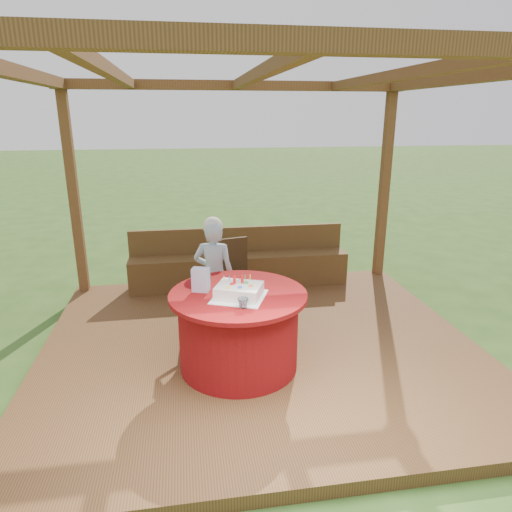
{
  "coord_description": "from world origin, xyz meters",
  "views": [
    {
      "loc": [
        -0.73,
        -4.28,
        2.44
      ],
      "look_at": [
        0.0,
        0.25,
        1.0
      ],
      "focal_mm": 32.0,
      "sensor_mm": 36.0,
      "label": 1
    }
  ],
  "objects_px": {
    "bench": "(239,267)",
    "drinking_glass": "(243,303)",
    "table": "(239,329)",
    "chair": "(234,272)",
    "elderly_woman": "(214,273)",
    "gift_bag": "(201,280)",
    "birthday_cake": "(239,291)"
  },
  "relations": [
    {
      "from": "bench",
      "to": "gift_bag",
      "type": "bearing_deg",
      "value": -106.54
    },
    {
      "from": "bench",
      "to": "drinking_glass",
      "type": "height_order",
      "value": "drinking_glass"
    },
    {
      "from": "elderly_woman",
      "to": "gift_bag",
      "type": "xyz_separation_m",
      "value": [
        -0.17,
        -0.8,
        0.22
      ]
    },
    {
      "from": "table",
      "to": "elderly_woman",
      "type": "relative_size",
      "value": 1.0
    },
    {
      "from": "bench",
      "to": "drinking_glass",
      "type": "relative_size",
      "value": 32.3
    },
    {
      "from": "chair",
      "to": "drinking_glass",
      "type": "xyz_separation_m",
      "value": [
        -0.11,
        -1.67,
        0.31
      ]
    },
    {
      "from": "birthday_cake",
      "to": "gift_bag",
      "type": "xyz_separation_m",
      "value": [
        -0.33,
        0.21,
        0.05
      ]
    },
    {
      "from": "chair",
      "to": "birthday_cake",
      "type": "relative_size",
      "value": 1.51
    },
    {
      "from": "elderly_woman",
      "to": "table",
      "type": "bearing_deg",
      "value": -80.06
    },
    {
      "from": "table",
      "to": "chair",
      "type": "bearing_deg",
      "value": 85.34
    },
    {
      "from": "birthday_cake",
      "to": "table",
      "type": "bearing_deg",
      "value": 88.41
    },
    {
      "from": "elderly_woman",
      "to": "drinking_glass",
      "type": "height_order",
      "value": "elderly_woman"
    },
    {
      "from": "bench",
      "to": "table",
      "type": "bearing_deg",
      "value": -97.31
    },
    {
      "from": "bench",
      "to": "gift_bag",
      "type": "distance_m",
      "value": 2.21
    },
    {
      "from": "bench",
      "to": "drinking_glass",
      "type": "xyz_separation_m",
      "value": [
        -0.27,
        -2.49,
        0.53
      ]
    },
    {
      "from": "table",
      "to": "drinking_glass",
      "type": "bearing_deg",
      "value": -89.72
    },
    {
      "from": "bench",
      "to": "elderly_woman",
      "type": "xyz_separation_m",
      "value": [
        -0.43,
        -1.25,
        0.38
      ]
    },
    {
      "from": "elderly_woman",
      "to": "birthday_cake",
      "type": "xyz_separation_m",
      "value": [
        0.15,
        -1.0,
        0.17
      ]
    },
    {
      "from": "gift_bag",
      "to": "drinking_glass",
      "type": "xyz_separation_m",
      "value": [
        0.33,
        -0.45,
        -0.07
      ]
    },
    {
      "from": "gift_bag",
      "to": "drinking_glass",
      "type": "relative_size",
      "value": 2.38
    },
    {
      "from": "table",
      "to": "gift_bag",
      "type": "bearing_deg",
      "value": 162.45
    },
    {
      "from": "birthday_cake",
      "to": "gift_bag",
      "type": "relative_size",
      "value": 2.62
    },
    {
      "from": "table",
      "to": "elderly_woman",
      "type": "distance_m",
      "value": 0.95
    },
    {
      "from": "elderly_woman",
      "to": "gift_bag",
      "type": "height_order",
      "value": "elderly_woman"
    },
    {
      "from": "gift_bag",
      "to": "drinking_glass",
      "type": "distance_m",
      "value": 0.56
    },
    {
      "from": "table",
      "to": "chair",
      "type": "relative_size",
      "value": 1.45
    },
    {
      "from": "drinking_glass",
      "to": "elderly_woman",
      "type": "bearing_deg",
      "value": 97.31
    },
    {
      "from": "elderly_woman",
      "to": "birthday_cake",
      "type": "height_order",
      "value": "elderly_woman"
    },
    {
      "from": "birthday_cake",
      "to": "drinking_glass",
      "type": "xyz_separation_m",
      "value": [
        0.0,
        -0.24,
        -0.02
      ]
    },
    {
      "from": "bench",
      "to": "gift_bag",
      "type": "xyz_separation_m",
      "value": [
        -0.61,
        -2.04,
        0.6
      ]
    },
    {
      "from": "birthday_cake",
      "to": "chair",
      "type": "bearing_deg",
      "value": 85.56
    },
    {
      "from": "chair",
      "to": "table",
      "type": "bearing_deg",
      "value": -94.66
    }
  ]
}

